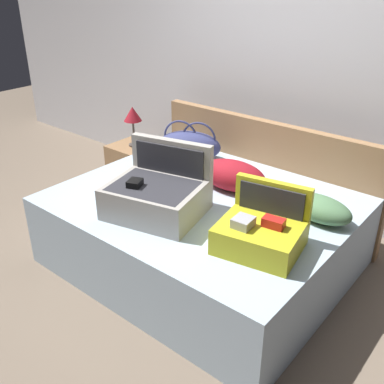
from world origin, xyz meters
TOP-DOWN VIEW (x-y plane):
  - ground_plane at (0.00, 0.00)m, footprint 12.00×12.00m
  - back_wall at (0.00, 1.65)m, footprint 8.00×0.10m
  - bed at (0.00, 0.40)m, footprint 1.98×1.61m
  - headboard at (0.00, 1.24)m, footprint 2.02×0.08m
  - hard_case_large at (-0.11, 0.06)m, footprint 0.69×0.62m
  - hard_case_medium at (0.63, 0.13)m, footprint 0.52×0.48m
  - duffel_bag at (-0.54, 0.91)m, footprint 0.60×0.47m
  - pillow_near_headboard at (0.07, 0.66)m, footprint 0.54×0.34m
  - pillow_center_head at (0.75, 0.65)m, footprint 0.45×0.27m
  - nightstand at (-1.27, 0.95)m, footprint 0.44×0.40m
  - table_lamp at (-1.27, 0.95)m, footprint 0.17×0.17m

SIDE VIEW (x-z plane):
  - ground_plane at x=0.00m, z-range 0.00..0.00m
  - nightstand at x=-1.27m, z-range 0.00..0.46m
  - bed at x=0.00m, z-range 0.00..0.53m
  - headboard at x=0.00m, z-range 0.00..0.89m
  - pillow_center_head at x=0.75m, z-range 0.53..0.69m
  - hard_case_medium at x=0.63m, z-range 0.46..0.82m
  - pillow_near_headboard at x=0.07m, z-range 0.53..0.75m
  - duffel_bag at x=-0.54m, z-range 0.49..0.82m
  - hard_case_large at x=-0.11m, z-range 0.45..0.89m
  - table_lamp at x=-1.27m, z-range 0.57..0.95m
  - back_wall at x=0.00m, z-range 0.00..2.60m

